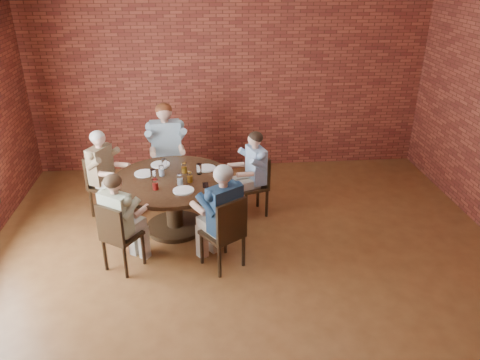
{
  "coord_description": "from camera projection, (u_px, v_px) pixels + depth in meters",
  "views": [
    {
      "loc": [
        -0.52,
        -4.11,
        3.32
      ],
      "look_at": [
        -0.06,
        1.0,
        0.88
      ],
      "focal_mm": 35.0,
      "sensor_mm": 36.0,
      "label": 1
    }
  ],
  "objects": [
    {
      "name": "plate_b",
      "position": [
        160.0,
        164.0,
        6.43
      ],
      "size": [
        0.26,
        0.26,
        0.01
      ],
      "primitive_type": "cylinder",
      "color": "white",
      "rests_on": "dining_table"
    },
    {
      "name": "glass_g",
      "position": [
        180.0,
        180.0,
        5.84
      ],
      "size": [
        0.07,
        0.07,
        0.14
      ],
      "primitive_type": "cylinder",
      "color": "white",
      "rests_on": "dining_table"
    },
    {
      "name": "diner_e",
      "position": [
        222.0,
        217.0,
        5.34
      ],
      "size": [
        0.77,
        0.81,
        1.3
      ],
      "primitive_type": null,
      "rotation": [
        0.0,
        0.0,
        3.73
      ],
      "color": "#182B43",
      "rests_on": "floor"
    },
    {
      "name": "diner_b",
      "position": [
        167.0,
        150.0,
        7.05
      ],
      "size": [
        0.66,
        0.77,
        1.42
      ],
      "primitive_type": null,
      "rotation": [
        0.0,
        0.0,
        0.12
      ],
      "color": "#8DA5B4",
      "rests_on": "floor"
    },
    {
      "name": "wall_back",
      "position": [
        230.0,
        69.0,
        7.59
      ],
      "size": [
        7.0,
        0.0,
        7.0
      ],
      "primitive_type": "plane",
      "rotation": [
        1.57,
        0.0,
        0.0
      ],
      "color": "brown",
      "rests_on": "ground"
    },
    {
      "name": "diner_a",
      "position": [
        252.0,
        174.0,
        6.47
      ],
      "size": [
        0.68,
        0.61,
        1.23
      ],
      "primitive_type": null,
      "rotation": [
        0.0,
        0.0,
        -1.28
      ],
      "color": "#4879BC",
      "rests_on": "floor"
    },
    {
      "name": "glass_a",
      "position": [
        199.0,
        169.0,
        6.14
      ],
      "size": [
        0.07,
        0.07,
        0.14
      ],
      "primitive_type": "cylinder",
      "color": "white",
      "rests_on": "dining_table"
    },
    {
      "name": "smartphone",
      "position": [
        205.0,
        185.0,
        5.85
      ],
      "size": [
        0.07,
        0.14,
        0.01
      ],
      "primitive_type": "cube",
      "rotation": [
        0.0,
        0.0,
        0.02
      ],
      "color": "black",
      "rests_on": "dining_table"
    },
    {
      "name": "chair_e",
      "position": [
        226.0,
        231.0,
        5.34
      ],
      "size": [
        0.57,
        0.57,
        0.92
      ],
      "rotation": [
        0.0,
        0.0,
        3.73
      ],
      "color": "black",
      "rests_on": "floor"
    },
    {
      "name": "plate_c",
      "position": [
        144.0,
        173.0,
        6.16
      ],
      "size": [
        0.26,
        0.26,
        0.01
      ],
      "primitive_type": "cylinder",
      "color": "white",
      "rests_on": "dining_table"
    },
    {
      "name": "chair_c",
      "position": [
        102.0,
        182.0,
        6.55
      ],
      "size": [
        0.52,
        0.52,
        0.89
      ],
      "rotation": [
        0.0,
        0.0,
        1.09
      ],
      "color": "black",
      "rests_on": "floor"
    },
    {
      "name": "chair_b",
      "position": [
        167.0,
        159.0,
        7.21
      ],
      "size": [
        0.52,
        0.52,
        0.98
      ],
      "rotation": [
        0.0,
        0.0,
        0.12
      ],
      "color": "black",
      "rests_on": "floor"
    },
    {
      "name": "diner_d",
      "position": [
        121.0,
        222.0,
        5.31
      ],
      "size": [
        0.7,
        0.73,
        1.22
      ],
      "primitive_type": null,
      "rotation": [
        0.0,
        0.0,
        2.54
      ],
      "color": "#B8AB90",
      "rests_on": "floor"
    },
    {
      "name": "glass_f",
      "position": [
        155.0,
        184.0,
        5.72
      ],
      "size": [
        0.07,
        0.07,
        0.14
      ],
      "primitive_type": "cylinder",
      "color": "white",
      "rests_on": "dining_table"
    },
    {
      "name": "plate_d",
      "position": [
        183.0,
        190.0,
        5.71
      ],
      "size": [
        0.26,
        0.26,
        0.01
      ],
      "primitive_type": "cylinder",
      "color": "white",
      "rests_on": "dining_table"
    },
    {
      "name": "glass_e",
      "position": [
        153.0,
        175.0,
        5.97
      ],
      "size": [
        0.07,
        0.07,
        0.14
      ],
      "primitive_type": "cylinder",
      "color": "white",
      "rests_on": "dining_table"
    },
    {
      "name": "glass_c",
      "position": [
        164.0,
        164.0,
        6.29
      ],
      "size": [
        0.07,
        0.07,
        0.14
      ],
      "primitive_type": "cylinder",
      "color": "white",
      "rests_on": "dining_table"
    },
    {
      "name": "plate_a",
      "position": [
        206.0,
        168.0,
        6.32
      ],
      "size": [
        0.26,
        0.26,
        0.01
      ],
      "primitive_type": "cylinder",
      "color": "white",
      "rests_on": "dining_table"
    },
    {
      "name": "glass_b",
      "position": [
        184.0,
        168.0,
        6.17
      ],
      "size": [
        0.07,
        0.07,
        0.14
      ],
      "primitive_type": "cylinder",
      "color": "white",
      "rests_on": "dining_table"
    },
    {
      "name": "chair_d",
      "position": [
        118.0,
        235.0,
        5.31
      ],
      "size": [
        0.52,
        0.52,
        0.87
      ],
      "rotation": [
        0.0,
        0.0,
        2.54
      ],
      "color": "black",
      "rests_on": "floor"
    },
    {
      "name": "floor",
      "position": [
        253.0,
        291.0,
        5.17
      ],
      "size": [
        7.0,
        7.0,
        0.0
      ],
      "primitive_type": "plane",
      "color": "brown",
      "rests_on": "ground"
    },
    {
      "name": "chair_a",
      "position": [
        257.0,
        182.0,
        6.55
      ],
      "size": [
        0.47,
        0.47,
        0.88
      ],
      "rotation": [
        0.0,
        0.0,
        -1.28
      ],
      "color": "black",
      "rests_on": "floor"
    },
    {
      "name": "diner_c",
      "position": [
        105.0,
        174.0,
        6.46
      ],
      "size": [
        0.74,
        0.69,
        1.24
      ],
      "primitive_type": null,
      "rotation": [
        0.0,
        0.0,
        1.09
      ],
      "color": "brown",
      "rests_on": "floor"
    },
    {
      "name": "dining_table",
      "position": [
        173.0,
        194.0,
        6.13
      ],
      "size": [
        1.56,
        1.56,
        0.75
      ],
      "color": "black",
      "rests_on": "floor"
    },
    {
      "name": "glass_h",
      "position": [
        190.0,
        177.0,
        5.91
      ],
      "size": [
        0.07,
        0.07,
        0.14
      ],
      "primitive_type": "cylinder",
      "color": "white",
      "rests_on": "dining_table"
    },
    {
      "name": "glass_d",
      "position": [
        161.0,
        171.0,
        6.09
      ],
      "size": [
        0.07,
        0.07,
        0.14
      ],
      "primitive_type": "cylinder",
      "color": "white",
      "rests_on": "dining_table"
    }
  ]
}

